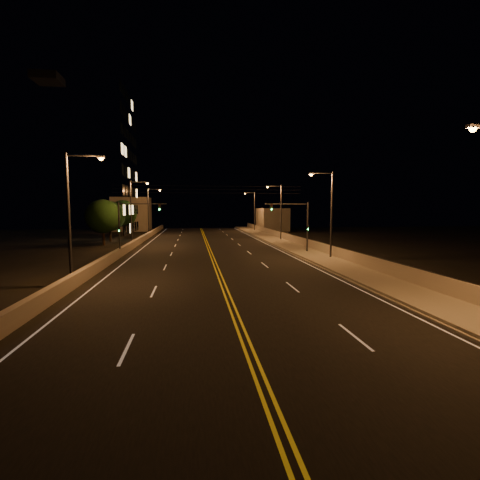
{
  "coord_description": "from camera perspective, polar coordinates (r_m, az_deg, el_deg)",
  "views": [
    {
      "loc": [
        -1.98,
        -11.49,
        5.25
      ],
      "look_at": [
        2.0,
        18.0,
        2.5
      ],
      "focal_mm": 26.0,
      "sensor_mm": 36.0,
      "label": 1
    }
  ],
  "objects": [
    {
      "name": "overhead_wires",
      "position": [
        41.09,
        -4.97,
        8.26
      ],
      "size": [
        22.0,
        0.03,
        0.83
      ],
      "color": "black"
    },
    {
      "name": "distant_building_left",
      "position": [
        84.18,
        -17.32,
        4.08
      ],
      "size": [
        8.0,
        8.0,
        7.67
      ],
      "primitive_type": "cube",
      "color": "gray",
      "rests_on": "ground"
    },
    {
      "name": "streetlight_2",
      "position": [
        55.25,
        6.47,
        5.11
      ],
      "size": [
        2.55,
        0.28,
        8.84
      ],
      "color": "#2D2D33",
      "rests_on": "ground"
    },
    {
      "name": "streetlight_5",
      "position": [
        48.67,
        -17.13,
        4.9
      ],
      "size": [
        2.55,
        0.28,
        8.84
      ],
      "color": "#2D2D33",
      "rests_on": "ground"
    },
    {
      "name": "streetlight_3",
      "position": [
        78.67,
        2.2,
        5.18
      ],
      "size": [
        2.55,
        0.28,
        8.84
      ],
      "color": "#2D2D33",
      "rests_on": "ground"
    },
    {
      "name": "tree_1",
      "position": [
        58.02,
        -20.58,
        3.69
      ],
      "size": [
        4.67,
        4.67,
        6.33
      ],
      "color": "black",
      "rests_on": "ground"
    },
    {
      "name": "road",
      "position": [
        31.98,
        -4.04,
        -4.16
      ],
      "size": [
        18.0,
        120.0,
        0.02
      ],
      "primitive_type": "cube",
      "color": "black",
      "rests_on": "ground"
    },
    {
      "name": "traffic_signal_left",
      "position": [
        38.93,
        -17.76,
        2.81
      ],
      "size": [
        5.11,
        0.31,
        5.89
      ],
      "color": "#2D2D33",
      "rests_on": "ground"
    },
    {
      "name": "tree_2",
      "position": [
        68.51,
        -18.62,
        4.16
      ],
      "size": [
        4.97,
        4.97,
        6.73
      ],
      "color": "black",
      "rests_on": "ground"
    },
    {
      "name": "distant_building_right",
      "position": [
        82.37,
        5.29,
        3.4
      ],
      "size": [
        6.0,
        10.0,
        5.18
      ],
      "primitive_type": "cube",
      "color": "gray",
      "rests_on": "ground"
    },
    {
      "name": "traffic_signal_right",
      "position": [
        40.15,
        9.66,
        3.06
      ],
      "size": [
        5.11,
        0.31,
        5.89
      ],
      "color": "#2D2D33",
      "rests_on": "ground"
    },
    {
      "name": "tree_0",
      "position": [
        52.54,
        -21.58,
        3.62
      ],
      "size": [
        4.77,
        4.77,
        6.46
      ],
      "color": "black",
      "rests_on": "ground"
    },
    {
      "name": "ground",
      "position": [
        12.78,
        2.03,
        -18.96
      ],
      "size": [
        160.0,
        160.0,
        0.0
      ],
      "primitive_type": "plane",
      "color": "black",
      "rests_on": "ground"
    },
    {
      "name": "streetlight_4",
      "position": [
        25.72,
        -25.73,
        4.48
      ],
      "size": [
        2.55,
        0.28,
        8.84
      ],
      "color": "#2D2D33",
      "rests_on": "ground"
    },
    {
      "name": "parapet_rail",
      "position": [
        34.86,
        16.83,
        -1.4
      ],
      "size": [
        0.06,
        120.0,
        0.06
      ],
      "primitive_type": "cylinder",
      "rotation": [
        1.57,
        0.0,
        0.0
      ],
      "color": "black",
      "rests_on": "parapet_wall"
    },
    {
      "name": "parapet_wall",
      "position": [
        34.92,
        16.8,
        -2.27
      ],
      "size": [
        0.3,
        120.0,
        1.0
      ],
      "primitive_type": "cube",
      "color": "gray",
      "rests_on": "sidewalk"
    },
    {
      "name": "curb",
      "position": [
        33.73,
        11.31,
        -3.65
      ],
      "size": [
        0.14,
        120.0,
        0.15
      ],
      "primitive_type": "cube",
      "color": "gray",
      "rests_on": "ground"
    },
    {
      "name": "streetlight_1",
      "position": [
        35.99,
        14.39,
        4.92
      ],
      "size": [
        2.55,
        0.28,
        8.84
      ],
      "color": "#2D2D33",
      "rests_on": "ground"
    },
    {
      "name": "sidewalk",
      "position": [
        34.36,
        14.27,
        -3.42
      ],
      "size": [
        3.6,
        120.0,
        0.3
      ],
      "primitive_type": "cube",
      "color": "gray",
      "rests_on": "ground"
    },
    {
      "name": "streetlight_6",
      "position": [
        66.6,
        -14.59,
        5.0
      ],
      "size": [
        2.55,
        0.28,
        8.84
      ],
      "color": "#2D2D33",
      "rests_on": "ground"
    },
    {
      "name": "jersey_barrier",
      "position": [
        32.81,
        -21.54,
        -3.49
      ],
      "size": [
        0.45,
        120.0,
        0.92
      ],
      "primitive_type": "cube",
      "color": "gray",
      "rests_on": "ground"
    },
    {
      "name": "lane_markings",
      "position": [
        31.91,
        -4.04,
        -4.16
      ],
      "size": [
        17.32,
        116.0,
        0.0
      ],
      "color": "silver",
      "rests_on": "road"
    },
    {
      "name": "building_tower",
      "position": [
        63.63,
        -28.52,
        11.05
      ],
      "size": [
        24.0,
        15.0,
        25.84
      ],
      "color": "gray",
      "rests_on": "ground"
    }
  ]
}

